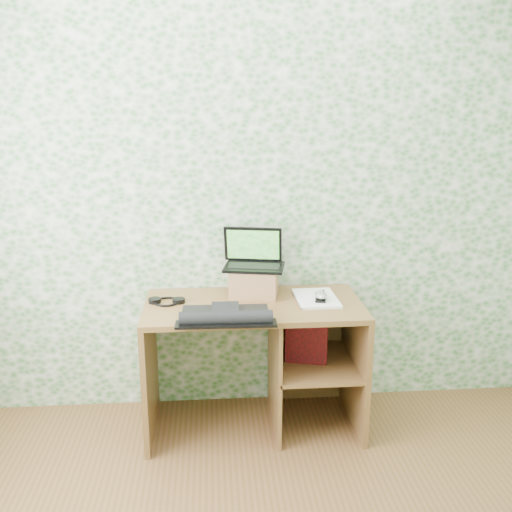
{
  "coord_description": "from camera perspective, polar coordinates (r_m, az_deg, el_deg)",
  "views": [
    {
      "loc": [
        -0.23,
        -1.51,
        1.83
      ],
      "look_at": [
        0.01,
        1.39,
        1.03
      ],
      "focal_mm": 40.0,
      "sensor_mm": 36.0,
      "label": 1
    }
  ],
  "objects": [
    {
      "name": "desk",
      "position": [
        3.29,
        1.09,
        -8.96
      ],
      "size": [
        1.2,
        0.6,
        0.75
      ],
      "color": "brown",
      "rests_on": "floor"
    },
    {
      "name": "red_box",
      "position": [
        3.27,
        5.09,
        -8.21
      ],
      "size": [
        0.25,
        0.13,
        0.28
      ],
      "primitive_type": "cube",
      "rotation": [
        0.0,
        0.0,
        -0.25
      ],
      "color": "maroon",
      "rests_on": "desk"
    },
    {
      "name": "mouse",
      "position": [
        3.17,
        6.49,
        -4.08
      ],
      "size": [
        0.09,
        0.12,
        0.04
      ],
      "primitive_type": "ellipsoid",
      "rotation": [
        0.0,
        0.0,
        -0.22
      ],
      "color": "silver",
      "rests_on": "notepad"
    },
    {
      "name": "riser",
      "position": [
        3.26,
        -0.18,
        -2.59
      ],
      "size": [
        0.3,
        0.27,
        0.16
      ],
      "primitive_type": "cube",
      "rotation": [
        0.0,
        0.0,
        -0.2
      ],
      "color": "brown",
      "rests_on": "desk"
    },
    {
      "name": "keyboard",
      "position": [
        2.92,
        -3.05,
        -5.94
      ],
      "size": [
        0.51,
        0.26,
        0.07
      ],
      "rotation": [
        0.0,
        0.0,
        -0.02
      ],
      "color": "black",
      "rests_on": "desk"
    },
    {
      "name": "wall_back",
      "position": [
        3.31,
        -0.67,
        6.06
      ],
      "size": [
        3.5,
        0.0,
        3.5
      ],
      "primitive_type": "plane",
      "rotation": [
        1.57,
        0.0,
        0.0
      ],
      "color": "silver",
      "rests_on": "ground"
    },
    {
      "name": "pen",
      "position": [
        3.26,
        6.81,
        -3.83
      ],
      "size": [
        0.03,
        0.15,
        0.01
      ],
      "primitive_type": "cylinder",
      "rotation": [
        1.57,
        0.0,
        -0.15
      ],
      "color": "black",
      "rests_on": "notepad"
    },
    {
      "name": "notepad",
      "position": [
        3.23,
        6.03,
        -4.22
      ],
      "size": [
        0.23,
        0.33,
        0.02
      ],
      "primitive_type": "cube",
      "rotation": [
        0.0,
        0.0,
        0.02
      ],
      "color": "white",
      "rests_on": "desk"
    },
    {
      "name": "headphones",
      "position": [
        3.2,
        -8.92,
        -4.48
      ],
      "size": [
        0.2,
        0.16,
        0.02
      ],
      "rotation": [
        0.0,
        0.0,
        -0.1
      ],
      "color": "black",
      "rests_on": "desk"
    },
    {
      "name": "laptop",
      "position": [
        3.26,
        -0.23,
        -0.18
      ],
      "size": [
        0.37,
        0.3,
        0.22
      ],
      "rotation": [
        0.0,
        0.0,
        -0.2
      ],
      "color": "black",
      "rests_on": "riser"
    }
  ]
}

